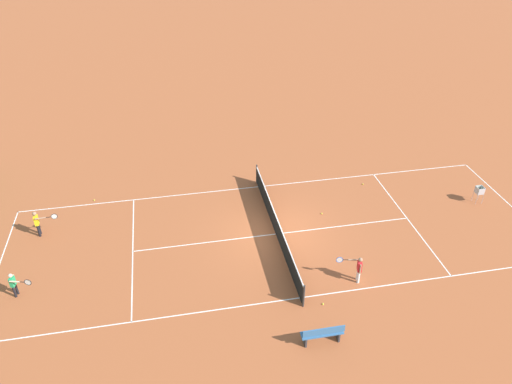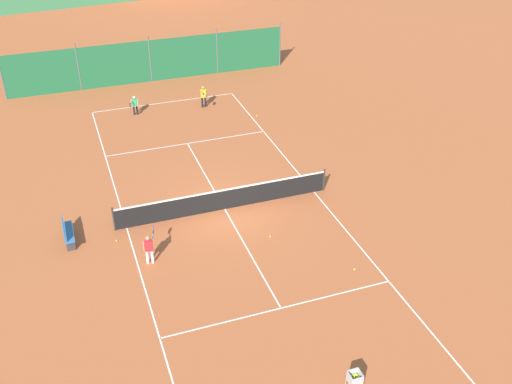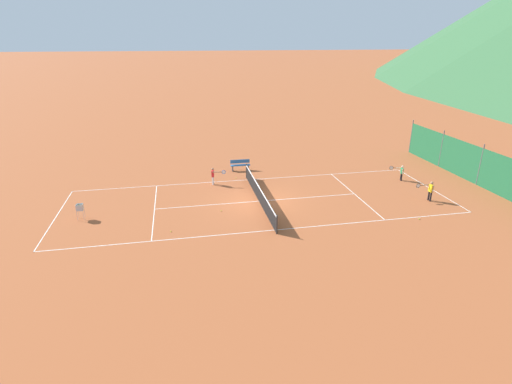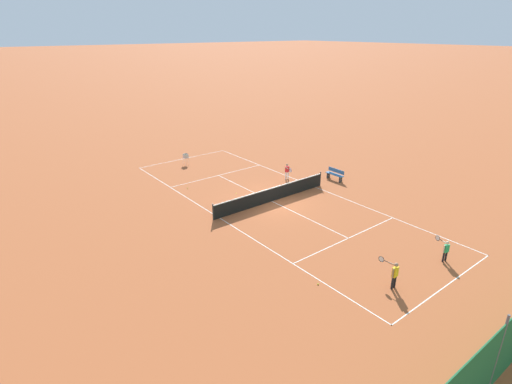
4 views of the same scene
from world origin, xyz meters
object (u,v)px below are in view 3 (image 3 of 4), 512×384
Objects in this scene: tennis_ball_alley_right at (171,231)px; tennis_ball_by_net_right at (419,219)px; tennis_ball_by_net_left at (221,211)px; courtside_bench at (240,165)px; player_far_baseline at (214,175)px; tennis_net at (259,194)px; ball_hopper at (80,208)px; player_near_baseline at (401,172)px; tennis_ball_service_box at (236,178)px; player_near_service at (430,190)px.

tennis_ball_alley_right is 13.82m from tennis_ball_by_net_right.
courtside_bench is at bearing 162.53° from tennis_ball_by_net_left.
tennis_ball_by_net_left is (4.71, -0.03, -0.67)m from player_far_baseline.
player_far_baseline is (-3.61, -2.48, 0.21)m from tennis_net.
tennis_ball_alley_right is 5.64m from ball_hopper.
ball_hopper is at bearing -118.01° from tennis_ball_alley_right.
player_near_baseline is at bearing 158.96° from tennis_ball_by_net_right.
tennis_ball_by_net_left is (2.96, -13.26, -0.62)m from player_near_baseline.
tennis_net reaches higher than tennis_ball_by_net_right.
player_far_baseline reaches higher than tennis_ball_by_net_left.
tennis_ball_by_net_left is at bearing -17.01° from tennis_ball_service_box.
tennis_net is 9.44m from tennis_ball_by_net_right.
player_near_baseline is 21.28m from ball_hopper.
tennis_ball_alley_right is 1.00× the size of tennis_ball_by_net_right.
player_far_baseline reaches higher than tennis_ball_alley_right.
tennis_ball_by_net_right is 13.71m from courtside_bench.
courtside_bench is (-9.59, 5.27, 0.42)m from tennis_ball_alley_right.
courtside_bench is (-6.34, -0.17, -0.05)m from tennis_net.
tennis_ball_by_net_left is at bearing 86.46° from ball_hopper.
courtside_bench reaches higher than tennis_ball_service_box.
courtside_bench is at bearing -178.44° from tennis_net.
player_near_service reaches higher than tennis_ball_by_net_right.
tennis_ball_alley_right is at bearing -59.18° from tennis_net.
tennis_net is at bearing -117.84° from tennis_ball_by_net_right.
player_near_service is 13.05m from tennis_ball_by_net_left.
tennis_net is 10.67m from player_near_service.
tennis_ball_by_net_left and tennis_ball_by_net_right have the same top height.
tennis_ball_service_box is (-2.75, -11.51, -0.62)m from player_near_baseline.
tennis_ball_by_net_left and tennis_ball_service_box have the same top height.
courtside_bench is (-10.75, -8.51, 0.42)m from tennis_ball_by_net_right.
player_far_baseline is at bearing 156.68° from tennis_ball_alley_right.
tennis_net reaches higher than ball_hopper.
player_near_baseline is 16.74× the size of tennis_ball_service_box.
player_near_baseline reaches higher than tennis_ball_by_net_right.
tennis_ball_by_net_right is (6.26, -2.41, -0.62)m from player_near_baseline.
player_near_service is at bearing 138.23° from tennis_ball_by_net_right.
courtside_bench reaches higher than tennis_ball_by_net_right.
courtside_bench is at bearing -128.06° from player_near_service.
tennis_ball_alley_right is at bearing -28.78° from courtside_bench.
ball_hopper is (-1.39, -20.88, -0.08)m from player_near_service.
player_near_service reaches higher than courtside_bench.
player_near_baseline is at bearing 96.67° from ball_hopper.
tennis_ball_service_box is at bearing 118.49° from ball_hopper.
tennis_net is at bearing 113.58° from tennis_ball_by_net_left.
player_near_baseline is (-1.86, 10.75, 0.15)m from tennis_net.
ball_hopper is at bearing -93.81° from player_near_service.
player_near_baseline is 11.85m from tennis_ball_service_box.
player_near_baseline is at bearing 102.58° from tennis_ball_by_net_left.
ball_hopper is 0.59× the size of courtside_bench.
player_far_baseline reaches higher than tennis_ball_by_net_right.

